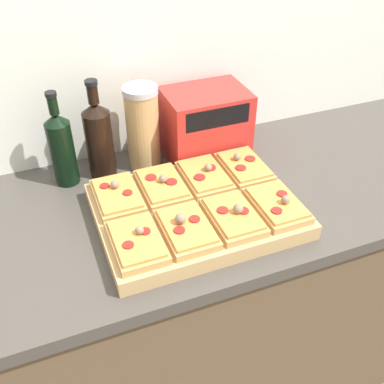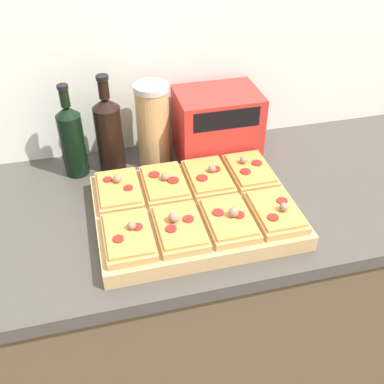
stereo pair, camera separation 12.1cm
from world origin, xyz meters
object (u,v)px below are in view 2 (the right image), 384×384
object	(u,v)px
wine_bottle	(109,133)
toaster_oven	(217,125)
cutting_board	(195,211)
grain_jar_tall	(153,125)
olive_oil_bottle	(72,139)

from	to	relation	value
wine_bottle	toaster_oven	world-z (taller)	wine_bottle
cutting_board	grain_jar_tall	distance (m)	0.32
grain_jar_tall	toaster_oven	world-z (taller)	grain_jar_tall
olive_oil_bottle	grain_jar_tall	xyz separation A→B (m)	(0.24, 0.00, 0.01)
olive_oil_bottle	toaster_oven	world-z (taller)	olive_oil_bottle
olive_oil_bottle	grain_jar_tall	distance (m)	0.24
cutting_board	wine_bottle	size ratio (longest dim) A/B	1.72
cutting_board	wine_bottle	world-z (taller)	wine_bottle
olive_oil_bottle	wine_bottle	distance (m)	0.11
grain_jar_tall	toaster_oven	bearing A→B (deg)	-3.39
wine_bottle	grain_jar_tall	distance (m)	0.13
cutting_board	toaster_oven	bearing A→B (deg)	62.90
toaster_oven	wine_bottle	bearing A→B (deg)	177.97
cutting_board	olive_oil_bottle	bearing A→B (deg)	135.15
cutting_board	wine_bottle	bearing A→B (deg)	122.46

